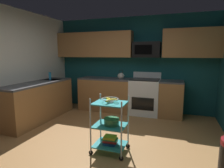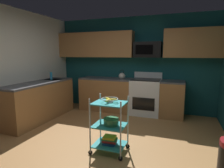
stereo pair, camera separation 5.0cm
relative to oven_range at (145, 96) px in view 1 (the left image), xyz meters
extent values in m
cube|color=#A87542|center=(-0.45, -2.10, -0.50)|extent=(4.40, 4.80, 0.04)
cube|color=#14474C|center=(-0.45, 0.33, 0.82)|extent=(4.52, 0.06, 2.60)
cube|color=#9E6B3D|center=(-0.45, 0.00, -0.04)|extent=(2.81, 0.60, 0.88)
cube|color=#4C4C51|center=(-0.45, 0.00, 0.42)|extent=(2.81, 0.60, 0.04)
cube|color=#9E6B3D|center=(-2.35, -1.31, -0.04)|extent=(0.60, 2.01, 0.88)
cube|color=#4C4C51|center=(-2.35, -1.31, 0.42)|extent=(0.60, 2.01, 0.04)
cube|color=#B7BABC|center=(-2.35, -0.75, 0.36)|extent=(0.44, 0.36, 0.16)
cube|color=white|center=(0.00, 0.00, -0.02)|extent=(0.76, 0.64, 0.92)
cube|color=black|center=(0.00, -0.33, -0.13)|extent=(0.56, 0.01, 0.32)
cube|color=white|center=(0.00, 0.29, 0.53)|extent=(0.76, 0.06, 0.18)
cube|color=black|center=(0.00, 0.00, 0.45)|extent=(0.72, 0.60, 0.02)
cube|color=#9E6B3D|center=(-1.52, 0.13, 1.37)|extent=(2.25, 0.33, 0.70)
cube|color=#9E6B3D|center=(1.08, 0.13, 1.37)|extent=(1.35, 0.33, 0.70)
cube|color=black|center=(0.00, 0.11, 1.22)|extent=(0.70, 0.38, 0.40)
cube|color=black|center=(-0.06, -0.09, 1.22)|extent=(0.44, 0.01, 0.24)
cylinder|color=silver|center=(-0.44, -2.39, 0.00)|extent=(0.02, 0.02, 0.88)
cylinder|color=black|center=(-0.44, -2.39, -0.44)|extent=(0.07, 0.02, 0.07)
cylinder|color=silver|center=(0.06, -2.39, 0.00)|extent=(0.02, 0.02, 0.88)
cylinder|color=black|center=(0.06, -2.39, -0.44)|extent=(0.07, 0.02, 0.07)
cylinder|color=silver|center=(-0.44, -1.99, 0.00)|extent=(0.02, 0.02, 0.88)
cylinder|color=black|center=(-0.44, -1.99, -0.44)|extent=(0.07, 0.02, 0.07)
cylinder|color=silver|center=(0.06, -1.99, 0.00)|extent=(0.02, 0.02, 0.88)
cylinder|color=black|center=(0.06, -1.99, -0.44)|extent=(0.07, 0.02, 0.07)
cube|color=teal|center=(-0.19, -2.19, -0.36)|extent=(0.51, 0.41, 0.02)
cube|color=teal|center=(-0.19, -2.19, -0.03)|extent=(0.51, 0.41, 0.02)
cube|color=teal|center=(-0.19, -2.19, 0.34)|extent=(0.51, 0.41, 0.02)
torus|color=silver|center=(-0.19, -2.19, 0.41)|extent=(0.27, 0.27, 0.01)
cylinder|color=silver|center=(-0.19, -2.19, 0.36)|extent=(0.12, 0.12, 0.02)
ellipsoid|color=yellow|center=(-0.14, -2.18, 0.40)|extent=(0.17, 0.09, 0.04)
ellipsoid|color=yellow|center=(-0.23, -2.16, 0.40)|extent=(0.15, 0.14, 0.04)
ellipsoid|color=yellow|center=(-0.20, -2.24, 0.40)|extent=(0.08, 0.17, 0.04)
cylinder|color=#387F4C|center=(-0.16, -2.19, 0.04)|extent=(0.24, 0.24, 0.11)
torus|color=#387F4C|center=(-0.16, -2.19, 0.09)|extent=(0.25, 0.25, 0.01)
cube|color=#1E4C8C|center=(-0.19, -2.19, -0.33)|extent=(0.20, 0.19, 0.03)
cube|color=#B22626|center=(-0.19, -2.19, -0.30)|extent=(0.24, 0.16, 0.04)
cube|color=#26723F|center=(-0.19, -2.19, -0.26)|extent=(0.25, 0.16, 0.03)
cube|color=gold|center=(-0.19, -2.19, -0.23)|extent=(0.20, 0.18, 0.04)
sphere|color=beige|center=(-0.67, 0.00, 0.51)|extent=(0.18, 0.18, 0.18)
sphere|color=black|center=(-0.67, 0.00, 0.60)|extent=(0.03, 0.03, 0.03)
cone|color=beige|center=(-0.58, 0.00, 0.53)|extent=(0.09, 0.04, 0.06)
torus|color=black|center=(-0.67, 0.00, 0.63)|extent=(0.12, 0.01, 0.12)
cylinder|color=#2D8CBF|center=(-2.35, -0.85, 0.54)|extent=(0.06, 0.06, 0.20)
camera|label=1|loc=(0.80, -4.91, 1.11)|focal=30.14mm
camera|label=2|loc=(0.85, -4.89, 1.11)|focal=30.14mm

